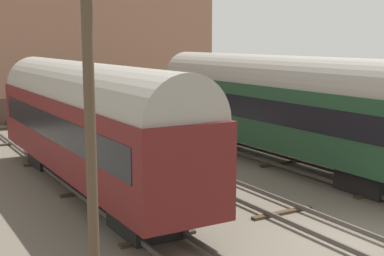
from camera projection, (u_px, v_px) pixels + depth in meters
name	position (u px, v px, depth m)	size (l,w,h in m)	color
ground_plane	(346.00, 241.00, 16.43)	(200.00, 200.00, 0.00)	#60594C
track_middle	(346.00, 237.00, 16.41)	(2.60, 60.00, 0.26)	#4C4742
train_car_maroon	(87.00, 119.00, 21.39)	(2.96, 16.70, 5.26)	black
train_car_green	(277.00, 102.00, 26.47)	(2.99, 18.70, 5.39)	black
utility_pole	(90.00, 121.00, 11.31)	(1.80, 0.24, 8.51)	#473828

